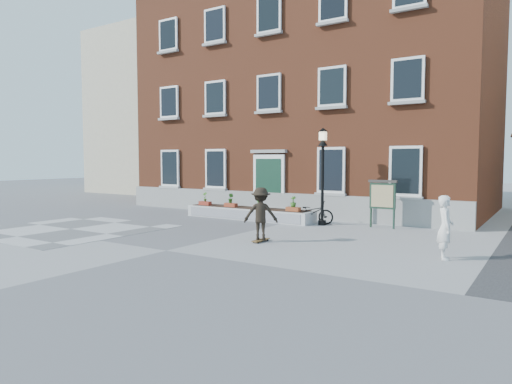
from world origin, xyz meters
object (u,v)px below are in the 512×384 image
Objects in this scene: lamp_post at (323,162)px; skateboarder at (261,214)px; bicycle at (312,212)px; bystander at (445,227)px; notice_board at (383,196)px.

skateboarder is (-0.03, -4.57, -1.63)m from lamp_post.
lamp_post is at bearing 89.68° from skateboarder.
bystander reaches higher than bicycle.
lamp_post reaches higher than bicycle.
bicycle is 0.98× the size of notice_board.
bicycle is 2.96m from notice_board.
skateboarder is at bearing -114.45° from notice_board.
skateboarder is (-2.32, -5.10, -0.35)m from notice_board.
bicycle is at bearing 169.32° from lamp_post.
lamp_post reaches higher than skateboarder.
lamp_post is at bearing -166.89° from notice_board.
lamp_post is 4.85m from skateboarder.
notice_board is 5.62m from skateboarder.
bicycle is at bearing -171.22° from notice_board.
bystander is (5.98, -4.16, 0.37)m from bicycle.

